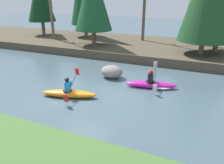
% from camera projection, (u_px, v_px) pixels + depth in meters
% --- Properties ---
extents(ground_plane, '(90.00, 90.00, 0.00)m').
position_uv_depth(ground_plane, '(83.00, 95.00, 10.92)').
color(ground_plane, '#425660').
extents(riverbank_far, '(44.00, 8.78, 0.64)m').
position_uv_depth(riverbank_far, '(142.00, 47.00, 19.81)').
color(riverbank_far, '#4C4233').
rests_on(riverbank_far, ground).
extents(conifer_tree_mid_right, '(2.91, 2.91, 6.17)m').
position_uv_depth(conifer_tree_mid_right, '(223.00, 2.00, 15.50)').
color(conifer_tree_mid_right, '#7A664C').
rests_on(conifer_tree_mid_right, riverbank_far).
extents(bare_tree_upstream, '(3.44, 3.40, 6.23)m').
position_uv_depth(bare_tree_upstream, '(51.00, 8.00, 20.88)').
color(bare_tree_upstream, brown).
rests_on(bare_tree_upstream, riverbank_far).
extents(bare_tree_mid_upstream, '(3.83, 3.78, 6.97)m').
position_uv_depth(bare_tree_mid_upstream, '(145.00, 4.00, 20.06)').
color(bare_tree_mid_upstream, brown).
rests_on(bare_tree_mid_upstream, riverbank_far).
extents(bare_tree_mid_downstream, '(3.67, 3.63, 6.67)m').
position_uv_depth(bare_tree_mid_downstream, '(215.00, 7.00, 17.65)').
color(bare_tree_mid_downstream, brown).
rests_on(bare_tree_mid_downstream, riverbank_far).
extents(kayaker_lead, '(2.78, 2.05, 1.20)m').
position_uv_depth(kayaker_lead, '(153.00, 84.00, 11.69)').
color(kayaker_lead, '#C61999').
rests_on(kayaker_lead, ground).
extents(kayaker_middle, '(2.77, 2.04, 1.20)m').
position_uv_depth(kayaker_middle, '(69.00, 93.00, 10.60)').
color(kayaker_middle, orange).
rests_on(kayaker_middle, ground).
extents(boulder_midstream, '(1.34, 1.05, 0.76)m').
position_uv_depth(boulder_midstream, '(112.00, 72.00, 13.10)').
color(boulder_midstream, gray).
rests_on(boulder_midstream, ground).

